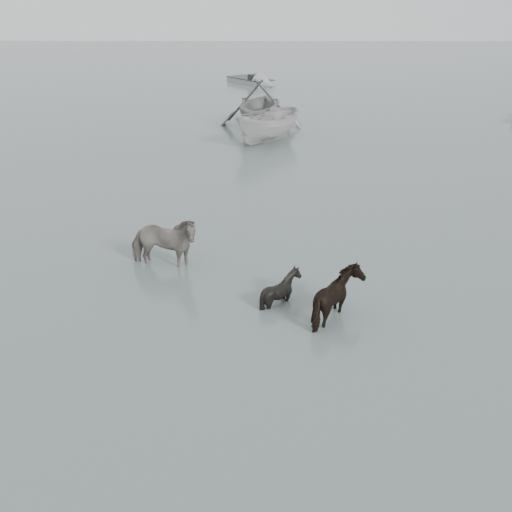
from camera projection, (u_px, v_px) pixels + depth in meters
The scene contains 7 objects.
ground at pixel (267, 293), 15.79m from camera, with size 140.00×140.00×0.00m, color #4F5E57.
pony_pinto at pixel (163, 237), 16.93m from camera, with size 0.91×2.00×1.69m, color black.
pony_dark at pixel (340, 290), 14.32m from camera, with size 1.43×1.23×1.45m, color black.
pony_black at pixel (281, 279), 15.16m from camera, with size 0.94×1.06×1.17m, color black.
rowboat_trail at pixel (260, 102), 32.81m from camera, with size 4.36×5.05×2.66m, color gray.
boat_small at pixel (268, 124), 30.13m from camera, with size 1.61×4.28×1.65m, color #B5B6B1.
skiff_mid at pixel (250, 78), 47.38m from camera, with size 5.30×1.60×0.75m, color gray, non-canonical shape.
Camera 1 is at (-0.12, -14.13, 7.12)m, focal length 45.00 mm.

